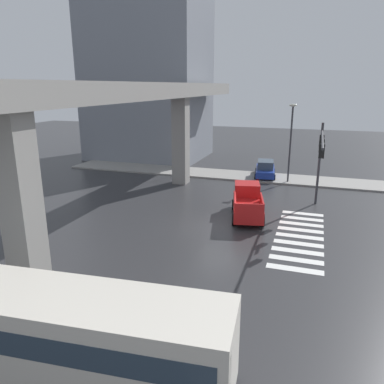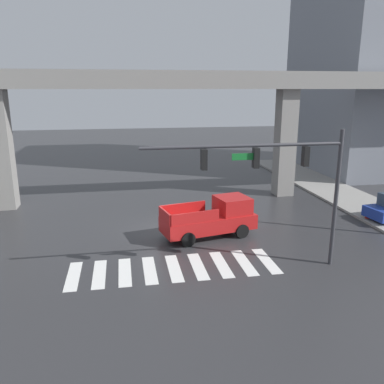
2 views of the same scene
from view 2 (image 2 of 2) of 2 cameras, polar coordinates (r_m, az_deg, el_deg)
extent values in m
plane|color=#2D2D30|center=(22.73, -4.33, -5.50)|extent=(120.00, 120.00, 0.00)
cube|color=silver|center=(18.13, -16.82, -11.59)|extent=(0.55, 2.80, 0.01)
cube|color=silver|center=(18.02, -13.28, -11.49)|extent=(0.55, 2.80, 0.01)
cube|color=silver|center=(17.98, -9.72, -11.36)|extent=(0.55, 2.80, 0.01)
cube|color=silver|center=(18.01, -6.15, -11.18)|extent=(0.55, 2.80, 0.01)
cube|color=silver|center=(18.11, -2.61, -10.96)|extent=(0.55, 2.80, 0.01)
cube|color=silver|center=(18.27, 0.87, -10.70)|extent=(0.55, 2.80, 0.01)
cube|color=silver|center=(18.49, 4.27, -10.42)|extent=(0.55, 2.80, 0.01)
cube|color=silver|center=(18.78, 7.58, -10.10)|extent=(0.55, 2.80, 0.01)
cube|color=silver|center=(19.12, 10.76, -9.77)|extent=(0.55, 2.80, 0.01)
cube|color=gray|center=(27.51, -6.09, 15.88)|extent=(48.50, 2.14, 1.20)
cube|color=gray|center=(28.78, -25.93, 5.41)|extent=(1.30, 1.30, 7.83)
cube|color=gray|center=(30.19, 13.34, 6.87)|extent=(1.30, 1.30, 7.83)
cube|color=gray|center=(43.32, 24.74, 22.24)|extent=(10.48, 13.60, 28.85)
cube|color=gray|center=(29.41, 23.86, -1.88)|extent=(4.00, 36.00, 0.15)
cube|color=red|center=(21.52, 2.40, -4.46)|extent=(5.39, 2.96, 0.80)
cube|color=red|center=(21.88, 5.86, -1.85)|extent=(2.04, 2.08, 0.90)
cube|color=#3F5160|center=(22.10, 6.93, -1.71)|extent=(0.46, 1.65, 0.77)
cube|color=red|center=(21.63, -1.32, -2.39)|extent=(2.61, 0.67, 0.60)
cube|color=red|center=(20.09, 0.51, -3.75)|extent=(2.61, 0.67, 0.60)
cube|color=red|center=(20.41, -3.97, -3.49)|extent=(0.48, 1.73, 0.60)
cylinder|color=black|center=(23.08, 5.00, -4.20)|extent=(0.80, 0.44, 0.76)
cylinder|color=black|center=(21.60, 7.23, -5.62)|extent=(0.80, 0.44, 0.76)
cylinder|color=black|center=(21.86, -2.40, -5.26)|extent=(0.80, 0.44, 0.76)
cylinder|color=black|center=(20.29, -0.60, -6.87)|extent=(0.80, 0.44, 0.76)
cylinder|color=black|center=(26.94, 24.65, -2.87)|extent=(0.67, 0.32, 0.64)
cylinder|color=#38383D|center=(18.55, 20.14, -1.03)|extent=(0.18, 0.18, 6.20)
cylinder|color=#38383D|center=(16.29, 7.65, 6.66)|extent=(8.60, 0.14, 0.14)
cube|color=black|center=(17.38, 16.13, 4.98)|extent=(0.24, 0.32, 0.84)
sphere|color=orange|center=(17.38, 16.13, 4.98)|extent=(0.17, 0.17, 0.17)
cube|color=black|center=(16.53, 9.24, 4.89)|extent=(0.24, 0.32, 0.84)
sphere|color=orange|center=(16.53, 9.24, 4.89)|extent=(0.17, 0.17, 0.17)
cube|color=black|center=(15.94, 1.73, 4.71)|extent=(0.24, 0.32, 0.84)
sphere|color=orange|center=(15.94, 1.73, 4.71)|extent=(0.17, 0.17, 0.17)
cube|color=#19722D|center=(16.37, 7.66, 5.10)|extent=(1.10, 0.04, 0.28)
cylinder|color=red|center=(26.43, 24.08, -3.06)|extent=(0.24, 0.24, 0.70)
sphere|color=red|center=(26.32, 24.17, -2.25)|extent=(0.22, 0.22, 0.22)
camera|label=1|loc=(25.30, -63.05, 9.01)|focal=34.83mm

